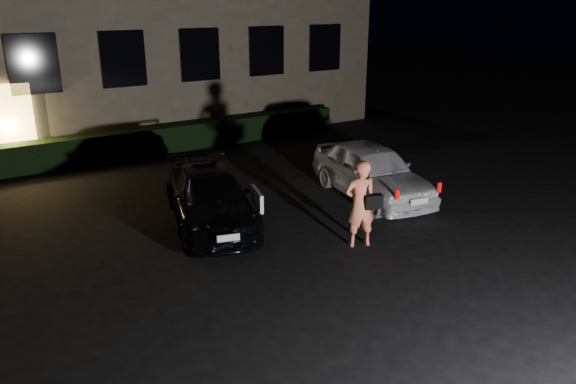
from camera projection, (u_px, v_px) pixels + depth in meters
ground at (338, 290)px, 9.71m from camera, size 80.00×80.00×0.00m
hedge at (135, 143)px, 17.88m from camera, size 15.00×0.70×0.85m
sedan at (210, 198)px, 12.45m from camera, size 2.75×4.41×1.19m
hatch at (372, 171)px, 14.09m from camera, size 2.23×4.23×1.37m
man at (361, 204)px, 11.20m from camera, size 0.76×0.62×1.80m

